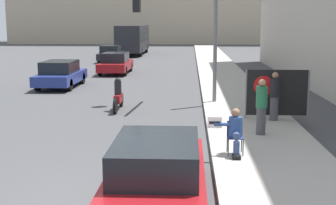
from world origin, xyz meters
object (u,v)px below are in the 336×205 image
protest_banner (277,93)px  motorcycle_on_road (118,96)px  seated_protester (235,131)px  pedestrian_behind (274,96)px  jogger_on_sidewalk (261,107)px  traffic_light_pole (183,22)px  city_bus_on_road (133,38)px  parked_car_curbside (157,173)px  car_on_road_nearest (61,74)px  car_on_road_distant (111,54)px  car_on_road_midblock (116,63)px

protest_banner → motorcycle_on_road: size_ratio=1.02×
seated_protester → pedestrian_behind: size_ratio=0.71×
jogger_on_sidewalk → traffic_light_pole: size_ratio=0.34×
seated_protester → city_bus_on_road: 39.75m
seated_protester → traffic_light_pole: 8.82m
jogger_on_sidewalk → parked_car_curbside: jogger_on_sidewalk is taller
protest_banner → car_on_road_nearest: (-10.03, 8.51, -0.34)m
traffic_light_pole → car_on_road_distant: bearing=107.6°
seated_protester → pedestrian_behind: 4.65m
car_on_road_nearest → motorcycle_on_road: bearing=-57.4°
city_bus_on_road → motorcycle_on_road: 32.49m
car_on_road_nearest → motorcycle_on_road: 7.67m
parked_car_curbside → car_on_road_midblock: bearing=100.9°
parked_car_curbside → car_on_road_distant: bearing=101.1°
traffic_light_pole → car_on_road_distant: (-6.64, 20.91, -2.79)m
car_on_road_nearest → car_on_road_midblock: 7.13m
city_bus_on_road → seated_protester: bearing=-79.4°
parked_car_curbside → car_on_road_nearest: car_on_road_nearest is taller
city_bus_on_road → car_on_road_distant: bearing=-94.5°
protest_banner → traffic_light_pole: traffic_light_pole is taller
city_bus_on_road → motorcycle_on_road: bearing=-84.1°
seated_protester → traffic_light_pole: (-1.48, 8.25, 2.73)m
car_on_road_midblock → motorcycle_on_road: size_ratio=2.14×
parked_car_curbside → car_on_road_midblock: (-4.49, 23.25, 0.03)m
jogger_on_sidewalk → car_on_road_midblock: jogger_on_sidewalk is taller
seated_protester → pedestrian_behind: bearing=77.6°
seated_protester → parked_car_curbside: parked_car_curbside is taller
car_on_road_midblock → seated_protester: bearing=-72.7°
pedestrian_behind → motorcycle_on_road: 6.27m
seated_protester → motorcycle_on_road: bearing=130.4°
protest_banner → parked_car_curbside: bearing=-114.8°
car_on_road_midblock → city_bus_on_road: bearing=93.3°
car_on_road_midblock → motorcycle_on_road: 13.52m
jogger_on_sidewalk → car_on_road_distant: (-9.10, 26.95, -0.28)m
car_on_road_nearest → car_on_road_distant: (0.03, 15.96, 0.01)m
jogger_on_sidewalk → parked_car_curbside: size_ratio=0.36×
car_on_road_midblock → motorcycle_on_road: car_on_road_midblock is taller
seated_protester → parked_car_curbside: bearing=-109.3°
traffic_light_pole → car_on_road_nearest: size_ratio=1.05×
jogger_on_sidewalk → traffic_light_pole: 6.99m
car_on_road_nearest → car_on_road_midblock: same height
seated_protester → car_on_road_nearest: size_ratio=0.26×
jogger_on_sidewalk → motorcycle_on_road: size_ratio=0.77×
seated_protester → car_on_road_nearest: (-8.15, 13.21, -0.07)m
seated_protester → jogger_on_sidewalk: (0.99, 2.21, 0.22)m
protest_banner → parked_car_curbside: size_ratio=0.48×
car_on_road_midblock → city_bus_on_road: (-1.10, 18.97, 1.08)m
traffic_light_pole → parked_car_curbside: 11.77m
motorcycle_on_road → car_on_road_distant: bearing=100.4°
car_on_road_distant → car_on_road_nearest: bearing=-90.1°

